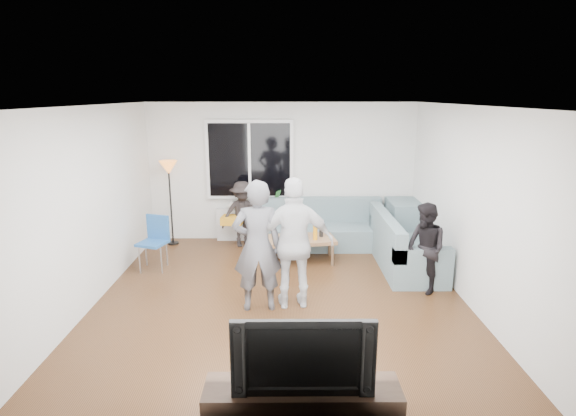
{
  "coord_description": "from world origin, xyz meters",
  "views": [
    {
      "loc": [
        0.06,
        -5.71,
        2.74
      ],
      "look_at": [
        0.1,
        0.6,
        1.15
      ],
      "focal_mm": 28.28,
      "sensor_mm": 36.0,
      "label": 1
    }
  ],
  "objects_px": {
    "player_right": "(295,244)",
    "television": "(303,351)",
    "player_left": "(257,246)",
    "floor_lamp": "(171,204)",
    "coffee_table": "(301,249)",
    "sofa_back_section": "(321,224)",
    "side_chair": "(153,244)",
    "sofa_right_section": "(406,241)",
    "spectator_right": "(425,248)",
    "spectator_back": "(242,214)",
    "tv_console": "(302,410)"
  },
  "relations": [
    {
      "from": "player_right",
      "to": "television",
      "type": "xyz_separation_m",
      "value": [
        0.01,
        -2.34,
        -0.1
      ]
    },
    {
      "from": "player_left",
      "to": "floor_lamp",
      "type": "bearing_deg",
      "value": -62.22
    },
    {
      "from": "coffee_table",
      "to": "television",
      "type": "relative_size",
      "value": 0.98
    },
    {
      "from": "floor_lamp",
      "to": "player_left",
      "type": "bearing_deg",
      "value": -56.48
    },
    {
      "from": "floor_lamp",
      "to": "coffee_table",
      "type": "bearing_deg",
      "value": -20.43
    },
    {
      "from": "coffee_table",
      "to": "floor_lamp",
      "type": "bearing_deg",
      "value": 159.57
    },
    {
      "from": "sofa_back_section",
      "to": "side_chair",
      "type": "xyz_separation_m",
      "value": [
        -2.77,
        -1.13,
        0.01
      ]
    },
    {
      "from": "sofa_right_section",
      "to": "player_left",
      "type": "distance_m",
      "value": 2.79
    },
    {
      "from": "sofa_back_section",
      "to": "spectator_right",
      "type": "bearing_deg",
      "value": -56.67
    },
    {
      "from": "coffee_table",
      "to": "spectator_right",
      "type": "relative_size",
      "value": 0.86
    },
    {
      "from": "side_chair",
      "to": "television",
      "type": "xyz_separation_m",
      "value": [
        2.25,
        -3.64,
        0.33
      ]
    },
    {
      "from": "floor_lamp",
      "to": "spectator_back",
      "type": "relative_size",
      "value": 1.28
    },
    {
      "from": "coffee_table",
      "to": "spectator_back",
      "type": "xyz_separation_m",
      "value": [
        -1.06,
        0.77,
        0.41
      ]
    },
    {
      "from": "spectator_back",
      "to": "player_right",
      "type": "bearing_deg",
      "value": -89.55
    },
    {
      "from": "sofa_back_section",
      "to": "tv_console",
      "type": "xyz_separation_m",
      "value": [
        -0.52,
        -4.77,
        -0.2
      ]
    },
    {
      "from": "side_chair",
      "to": "floor_lamp",
      "type": "relative_size",
      "value": 0.55
    },
    {
      "from": "side_chair",
      "to": "spectator_right",
      "type": "distance_m",
      "value": 4.16
    },
    {
      "from": "spectator_right",
      "to": "sofa_back_section",
      "type": "bearing_deg",
      "value": -164.73
    },
    {
      "from": "player_left",
      "to": "player_right",
      "type": "xyz_separation_m",
      "value": [
        0.48,
        0.08,
        0.01
      ]
    },
    {
      "from": "coffee_table",
      "to": "sofa_right_section",
      "type": "bearing_deg",
      "value": -8.72
    },
    {
      "from": "floor_lamp",
      "to": "player_left",
      "type": "height_order",
      "value": "player_left"
    },
    {
      "from": "sofa_right_section",
      "to": "side_chair",
      "type": "bearing_deg",
      "value": 91.76
    },
    {
      "from": "floor_lamp",
      "to": "side_chair",
      "type": "bearing_deg",
      "value": -90.0
    },
    {
      "from": "coffee_table",
      "to": "floor_lamp",
      "type": "relative_size",
      "value": 0.71
    },
    {
      "from": "coffee_table",
      "to": "tv_console",
      "type": "distance_m",
      "value": 4.03
    },
    {
      "from": "player_left",
      "to": "spectator_right",
      "type": "relative_size",
      "value": 1.34
    },
    {
      "from": "television",
      "to": "sofa_back_section",
      "type": "bearing_deg",
      "value": 83.77
    },
    {
      "from": "player_right",
      "to": "player_left",
      "type": "bearing_deg",
      "value": 3.23
    },
    {
      "from": "tv_console",
      "to": "spectator_back",
      "type": "bearing_deg",
      "value": 100.85
    },
    {
      "from": "sofa_back_section",
      "to": "sofa_right_section",
      "type": "xyz_separation_m",
      "value": [
        1.3,
        -1.0,
        0.0
      ]
    },
    {
      "from": "side_chair",
      "to": "coffee_table",
      "type": "bearing_deg",
      "value": 27.49
    },
    {
      "from": "player_right",
      "to": "spectator_back",
      "type": "distance_m",
      "value": 2.63
    },
    {
      "from": "sofa_back_section",
      "to": "spectator_back",
      "type": "height_order",
      "value": "spectator_back"
    },
    {
      "from": "floor_lamp",
      "to": "player_left",
      "type": "distance_m",
      "value": 3.18
    },
    {
      "from": "spectator_back",
      "to": "television",
      "type": "height_order",
      "value": "spectator_back"
    },
    {
      "from": "tv_console",
      "to": "television",
      "type": "height_order",
      "value": "television"
    },
    {
      "from": "player_right",
      "to": "tv_console",
      "type": "bearing_deg",
      "value": 84.55
    },
    {
      "from": "spectator_right",
      "to": "tv_console",
      "type": "xyz_separation_m",
      "value": [
        -1.82,
        -2.79,
        -0.42
      ]
    },
    {
      "from": "sofa_right_section",
      "to": "side_chair",
      "type": "xyz_separation_m",
      "value": [
        -4.07,
        -0.12,
        0.01
      ]
    },
    {
      "from": "floor_lamp",
      "to": "player_right",
      "type": "relative_size",
      "value": 0.9
    },
    {
      "from": "side_chair",
      "to": "spectator_back",
      "type": "bearing_deg",
      "value": 59.43
    },
    {
      "from": "tv_console",
      "to": "television",
      "type": "relative_size",
      "value": 1.43
    },
    {
      "from": "player_left",
      "to": "television",
      "type": "bearing_deg",
      "value": 96.55
    },
    {
      "from": "coffee_table",
      "to": "side_chair",
      "type": "height_order",
      "value": "side_chair"
    },
    {
      "from": "floor_lamp",
      "to": "television",
      "type": "height_order",
      "value": "floor_lamp"
    },
    {
      "from": "player_right",
      "to": "spectator_right",
      "type": "xyz_separation_m",
      "value": [
        1.84,
        0.45,
        -0.22
      ]
    },
    {
      "from": "tv_console",
      "to": "television",
      "type": "bearing_deg",
      "value": 0.0
    },
    {
      "from": "spectator_right",
      "to": "tv_console",
      "type": "bearing_deg",
      "value": -51.23
    },
    {
      "from": "sofa_right_section",
      "to": "coffee_table",
      "type": "xyz_separation_m",
      "value": [
        -1.69,
        0.26,
        -0.22
      ]
    },
    {
      "from": "player_right",
      "to": "television",
      "type": "distance_m",
      "value": 2.35
    }
  ]
}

